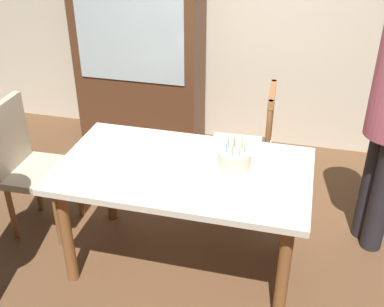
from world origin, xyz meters
name	(u,v)px	position (x,y,z in m)	size (l,w,h in m)	color
ground	(185,261)	(0.00, 0.00, 0.00)	(6.40, 6.40, 0.00)	brown
dining_table	(184,181)	(0.00, 0.00, 0.63)	(1.48, 0.85, 0.72)	silver
birthday_cake	(235,160)	(0.29, 0.07, 0.77)	(0.28, 0.28, 0.17)	silver
plate_near_celebrant	(106,174)	(-0.41, -0.19, 0.73)	(0.22, 0.22, 0.01)	silver
plate_far_side	(180,149)	(-0.07, 0.19, 0.73)	(0.22, 0.22, 0.01)	silver
plate_near_guest	(255,195)	(0.44, -0.19, 0.73)	(0.22, 0.22, 0.01)	silver
fork_near_celebrant	(81,170)	(-0.57, -0.18, 0.73)	(0.18, 0.02, 0.01)	silver
fork_far_side	(155,147)	(-0.23, 0.18, 0.73)	(0.18, 0.02, 0.01)	silver
fork_near_guest	(225,191)	(0.28, -0.19, 0.73)	(0.18, 0.02, 0.01)	silver
chair_spindle_back	(244,151)	(0.25, 0.75, 0.46)	(0.46, 0.46, 0.95)	beige
chair_upholstered	(27,161)	(-1.13, 0.12, 0.53)	(0.46, 0.45, 0.95)	tan
china_cabinet	(139,42)	(-0.82, 1.56, 0.95)	(1.10, 0.45, 1.90)	#56331E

